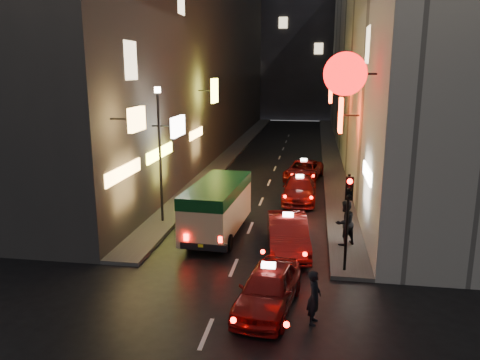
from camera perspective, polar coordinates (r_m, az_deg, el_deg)
The scene contains 14 objects.
building_left at distance 42.72m, azimuth -5.78°, elevation 15.74°, with size 7.38×52.00×18.00m.
building_right at distance 41.68m, azimuth 16.86°, elevation 15.32°, with size 7.98×52.00×18.00m.
building_far at distance 73.47m, azimuth 7.14°, elevation 16.21°, with size 30.00×10.00×22.00m, color #37363C.
sidewalk_left at distance 42.49m, azimuth -0.59°, elevation 3.74°, with size 1.50×52.00×0.15m, color #4B4946.
sidewalk_right at distance 41.94m, azimuth 10.96°, elevation 3.37°, with size 1.50×52.00×0.15m, color #4B4946.
minibus at distance 20.38m, azimuth -2.76°, elevation -2.77°, with size 2.24×5.58×2.35m.
taxi_near at distance 14.50m, azimuth 3.45°, elevation -12.66°, with size 2.66×5.11×1.72m.
taxi_second at distance 18.89m, azimuth 5.83°, elevation -6.20°, with size 2.81×5.49×1.84m.
taxi_third at distance 26.19m, azimuth 7.26°, elevation -0.88°, with size 1.98×4.78×1.69m.
taxi_far at distance 31.20m, azimuth 7.75°, elevation 1.36°, with size 2.63×4.86×1.64m.
pedestrian_crossing at distance 13.83m, azimuth 9.04°, elevation -13.54°, with size 0.60×0.39×1.82m, color black.
pedestrian_sidewalk at distance 19.43m, azimuth 12.67°, elevation -4.77°, with size 0.79×0.50×2.10m, color black.
traffic_light at distance 16.44m, azimuth 13.07°, elevation -2.70°, with size 0.26×0.43×3.50m.
lamp_post at distance 21.73m, azimuth -9.76°, elevation 4.11°, with size 0.28×0.28×6.22m.
Camera 1 is at (2.74, -7.31, 7.11)m, focal length 35.00 mm.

